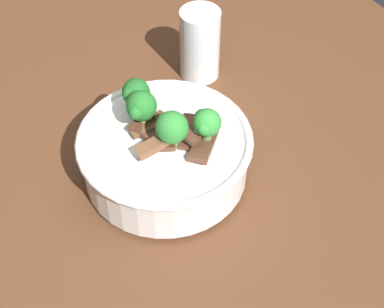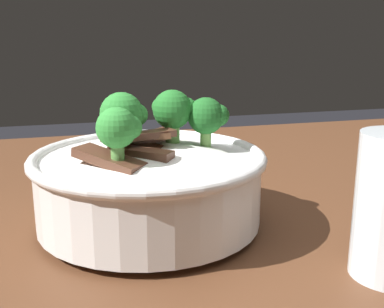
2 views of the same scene
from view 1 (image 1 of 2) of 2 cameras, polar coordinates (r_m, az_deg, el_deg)
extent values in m
cube|color=#56331E|center=(0.96, -3.51, 2.04)|extent=(1.57, 1.10, 0.05)
cube|color=#56331E|center=(1.86, 0.25, 12.27)|extent=(0.08, 0.08, 0.73)
cylinder|color=white|center=(0.86, -2.57, -1.97)|extent=(0.10, 0.10, 0.01)
cylinder|color=white|center=(0.83, -2.66, -0.22)|extent=(0.24, 0.24, 0.07)
torus|color=white|center=(0.80, -2.75, 1.47)|extent=(0.25, 0.25, 0.01)
ellipsoid|color=white|center=(0.81, -2.71, 0.77)|extent=(0.21, 0.21, 0.05)
cube|color=#563323|center=(0.78, 1.15, 0.89)|extent=(0.07, 0.07, 0.02)
cube|color=brown|center=(0.79, -4.10, 2.82)|extent=(0.02, 0.06, 0.01)
cube|color=#4C2B1E|center=(0.79, -4.10, 2.11)|extent=(0.07, 0.05, 0.01)
cube|color=#563323|center=(0.79, -2.52, 1.81)|extent=(0.07, 0.05, 0.02)
cube|color=#563323|center=(0.80, -0.58, 2.23)|extent=(0.06, 0.06, 0.01)
cube|color=brown|center=(0.76, -3.47, 1.07)|extent=(0.02, 0.06, 0.02)
cube|color=#563323|center=(0.78, -1.62, 2.64)|extent=(0.08, 0.04, 0.01)
cylinder|color=#5B9947|center=(0.78, 1.48, 1.81)|extent=(0.01, 0.01, 0.03)
sphere|color=green|center=(0.77, 1.52, 3.13)|extent=(0.04, 0.04, 0.04)
sphere|color=green|center=(0.77, 1.06, 3.71)|extent=(0.02, 0.02, 0.02)
sphere|color=green|center=(0.76, 1.11, 2.50)|extent=(0.02, 0.02, 0.02)
cylinder|color=#6BA84C|center=(0.77, -1.96, 1.15)|extent=(0.01, 0.01, 0.03)
sphere|color=#2D8433|center=(0.75, -2.02, 2.66)|extent=(0.04, 0.04, 0.04)
sphere|color=#2D8433|center=(0.76, -2.59, 3.27)|extent=(0.02, 0.02, 0.02)
sphere|color=#2D8433|center=(0.75, -2.54, 2.27)|extent=(0.02, 0.02, 0.02)
cylinder|color=#7AB256|center=(0.83, -5.45, 4.84)|extent=(0.01, 0.01, 0.02)
sphere|color=#1E6023|center=(0.82, -5.57, 6.09)|extent=(0.04, 0.04, 0.04)
sphere|color=#1E6023|center=(0.83, -5.75, 6.73)|extent=(0.02, 0.02, 0.02)
sphere|color=#1E6023|center=(0.81, -6.22, 5.95)|extent=(0.02, 0.02, 0.02)
cylinder|color=#6BA84C|center=(0.81, -4.90, 3.31)|extent=(0.02, 0.02, 0.03)
sphere|color=#237028|center=(0.79, -5.03, 4.79)|extent=(0.04, 0.04, 0.04)
sphere|color=#237028|center=(0.80, -5.48, 5.40)|extent=(0.03, 0.03, 0.03)
sphere|color=#237028|center=(0.77, -5.58, 4.11)|extent=(0.02, 0.02, 0.02)
cylinder|color=white|center=(1.03, 0.75, 8.13)|extent=(0.07, 0.07, 0.00)
cylinder|color=white|center=(0.99, 0.79, 10.84)|extent=(0.07, 0.07, 0.13)
cylinder|color=silver|center=(1.01, 0.77, 9.66)|extent=(0.06, 0.06, 0.07)
camera|label=2|loc=(0.94, 27.05, 13.68)|focal=43.85mm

